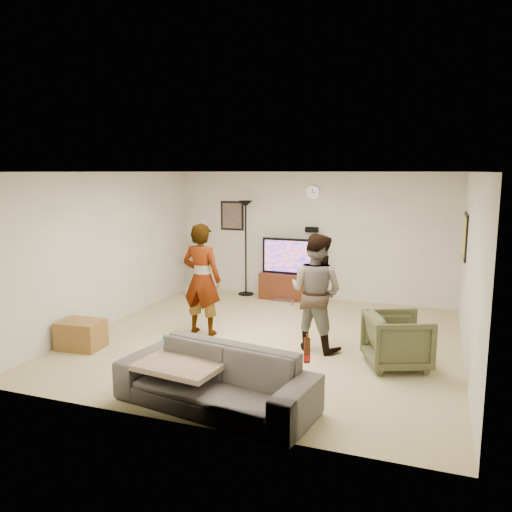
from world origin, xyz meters
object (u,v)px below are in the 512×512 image
(cat_tree, at_px, (199,263))
(person_right, at_px, (316,292))
(sofa, at_px, (215,379))
(beer_bottle, at_px, (307,350))
(tv_stand, at_px, (291,286))
(person_left, at_px, (202,279))
(floor_lamp, at_px, (246,248))
(side_table, at_px, (81,335))
(tv, at_px, (292,256))
(armchair, at_px, (397,341))

(cat_tree, xyz_separation_m, person_right, (2.96, -2.30, 0.16))
(cat_tree, height_order, sofa, cat_tree)
(beer_bottle, bearing_deg, sofa, 180.00)
(tv_stand, distance_m, sofa, 4.83)
(sofa, bearing_deg, cat_tree, 127.69)
(person_left, distance_m, sofa, 2.61)
(floor_lamp, distance_m, beer_bottle, 5.46)
(person_right, height_order, side_table, person_right)
(floor_lamp, bearing_deg, sofa, -72.78)
(person_left, bearing_deg, side_table, 45.22)
(tv, xyz_separation_m, cat_tree, (-1.86, -0.35, -0.19))
(beer_bottle, height_order, side_table, beer_bottle)
(person_left, distance_m, person_right, 1.81)
(person_right, distance_m, beer_bottle, 2.20)
(beer_bottle, bearing_deg, person_right, 100.93)
(cat_tree, height_order, armchair, cat_tree)
(person_left, distance_m, armchair, 3.04)
(side_table, bearing_deg, tv, 61.47)
(person_left, bearing_deg, armchair, 176.00)
(tv, bearing_deg, cat_tree, -169.40)
(beer_bottle, xyz_separation_m, side_table, (-3.57, 1.04, -0.56))
(tv_stand, relative_size, cat_tree, 0.91)
(person_right, xyz_separation_m, armchair, (1.16, -0.32, -0.48))
(tv_stand, xyz_separation_m, person_left, (-0.71, -2.57, 0.61))
(tv_stand, xyz_separation_m, tv, (0.00, 0.00, 0.61))
(tv_stand, height_order, floor_lamp, floor_lamp)
(cat_tree, height_order, side_table, cat_tree)
(tv, xyz_separation_m, side_table, (-2.05, -3.77, -0.66))
(beer_bottle, bearing_deg, side_table, 163.81)
(tv_stand, height_order, person_left, person_left)
(person_left, bearing_deg, person_right, -178.71)
(tv_stand, height_order, sofa, sofa)
(armchair, bearing_deg, cat_tree, 35.55)
(cat_tree, distance_m, beer_bottle, 5.59)
(person_right, bearing_deg, tv_stand, -50.78)
(beer_bottle, bearing_deg, floor_lamp, 117.29)
(person_left, height_order, beer_bottle, person_left)
(tv, distance_m, side_table, 4.34)
(tv_stand, distance_m, armchair, 3.73)
(floor_lamp, height_order, person_right, floor_lamp)
(tv, height_order, sofa, tv)
(person_left, height_order, armchair, person_left)
(beer_bottle, distance_m, side_table, 3.76)
(cat_tree, bearing_deg, side_table, -93.20)
(cat_tree, relative_size, sofa, 0.62)
(floor_lamp, bearing_deg, person_right, -52.21)
(tv, distance_m, cat_tree, 1.90)
(floor_lamp, distance_m, person_right, 3.40)
(tv, relative_size, floor_lamp, 0.61)
(floor_lamp, distance_m, person_left, 2.63)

